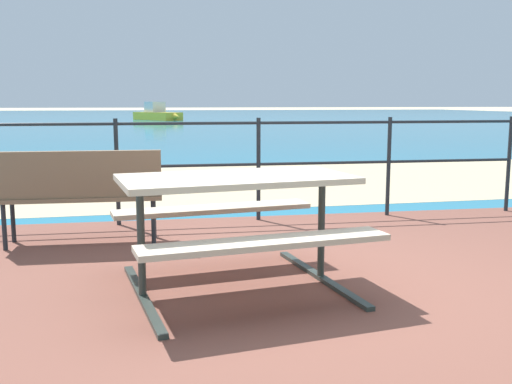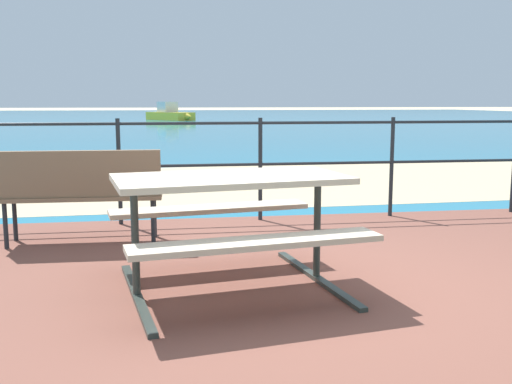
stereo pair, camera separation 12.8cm
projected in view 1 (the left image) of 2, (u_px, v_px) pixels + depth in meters
ground_plane at (322, 297)px, 4.02m from camera, size 240.00×240.00×0.00m
patio_paving at (322, 293)px, 4.02m from camera, size 6.40×5.20×0.06m
sea_water at (165, 119)px, 42.92m from camera, size 90.00×90.00×0.01m
beach_strip at (222, 183)px, 9.58m from camera, size 54.14×6.78×0.01m
picnic_table at (236, 203)px, 3.93m from camera, size 1.73×1.64×0.78m
park_bench at (80, 189)px, 5.14m from camera, size 1.43×0.45×0.85m
railing_fence at (258, 156)px, 6.25m from camera, size 5.94×0.04×1.10m
boat_near at (158, 114)px, 41.46m from camera, size 3.47×4.23×1.29m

